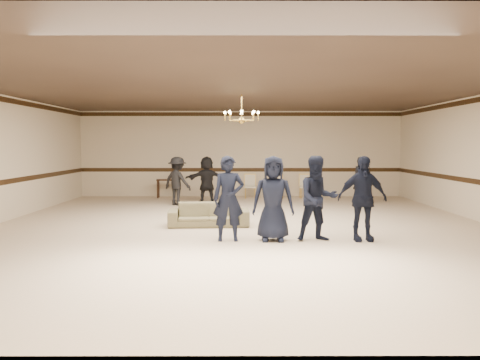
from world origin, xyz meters
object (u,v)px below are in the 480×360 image
Objects in this scene: boy_d at (362,198)px; banquet_chair_right at (305,187)px; banquet_chair_left at (250,187)px; chandelier at (242,108)px; adult_left at (177,181)px; boy_c at (318,198)px; boy_a at (229,199)px; adult_mid at (207,179)px; console_table at (168,188)px; banquet_chair_mid at (278,187)px; adult_right at (362,180)px; boy_b at (273,198)px; settee at (209,214)px.

boy_d reaches higher than banquet_chair_right.
boy_d is 8.10m from banquet_chair_left.
chandelier is 1.09× the size of banquet_chair_left.
boy_c is at bearing 154.12° from adult_left.
boy_a reaches higher than banquet_chair_right.
adult_mid is 2.16m from console_table.
adult_right is at bearing -27.48° from banquet_chair_mid.
banquet_chair_mid is 4.01m from console_table.
banquet_chair_right is (4.38, 1.97, -0.35)m from adult_left.
chandelier is 3.28m from boy_a.
banquet_chair_left is 1.00× the size of banquet_chair_right.
boy_b is at bearing -3.48° from boy_a.
settee is at bearing 86.66° from adult_mid.
boy_b is 8.02m from banquet_chair_right.
boy_b is at bearing 147.25° from adult_left.
boy_d is 2.00× the size of banquet_chair_right.
banquet_chair_right is (2.62, 7.82, -0.43)m from boy_a.
chandelier is at bearing 80.38° from boy_a.
boy_a reaches higher than console_table.
chandelier is 0.55× the size of boy_d.
boy_a is 1.00× the size of boy_b.
adult_right is (3.33, 6.15, -0.08)m from boy_b.
boy_b reaches higher than banquet_chair_left.
boy_b is at bearing 97.51° from adult_mid.
boy_d is 2.00× the size of banquet_chair_mid.
boy_c reaches higher than adult_right.
settee is (-3.21, 1.80, -0.58)m from boy_d.
banquet_chair_mid reaches higher than settee.
banquet_chair_left is at bearing 100.35° from boy_d.
banquet_chair_left is at bearing 90.83° from boy_c.
boy_b is 6.99m from adult_right.
boy_b is at bearing 172.22° from boy_c.
settee is at bearing -137.63° from adult_right.
banquet_chair_right is at bearing 133.87° from adult_right.
adult_left is at bearing 122.05° from chandelier.
boy_a is 0.90× the size of settee.
boy_d is at bearing -32.92° from settee.
adult_mid is 3.73m from banquet_chair_right.
boy_d is (2.42, -2.58, -2.01)m from chandelier.
boy_c is 1.00× the size of boy_d.
banquet_chair_right is (0.82, 7.82, -0.43)m from boy_c.
boy_c is at bearing -3.48° from boy_a.
banquet_chair_mid is at bearing 75.67° from chandelier.
boy_a and boy_c have the same top height.
boy_d is at bearing 1.94° from boy_b.
boy_d is at bearing -72.25° from banquet_chair_left.
settee is (-0.79, -0.78, -2.60)m from chandelier.
settee is 6.39m from banquet_chair_mid.
boy_d reaches higher than console_table.
settee is 2.22× the size of banquet_chair_left.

